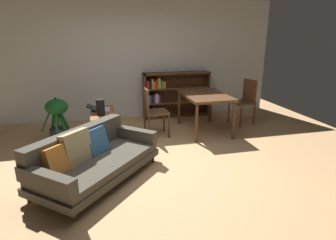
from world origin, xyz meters
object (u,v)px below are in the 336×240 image
object	(u,v)px
bookshelf	(171,95)
dining_chair_near	(153,109)
fabric_couch	(92,157)
open_laptop	(100,109)
desk_speaker	(100,107)
potted_floor_plant	(58,118)
dining_chair_far	(245,99)
media_console	(104,126)
dining_table	(205,98)

from	to	relation	value
bookshelf	dining_chair_near	bearing A→B (deg)	-118.42
fabric_couch	open_laptop	bearing A→B (deg)	85.35
desk_speaker	potted_floor_plant	bearing A→B (deg)	159.09
open_laptop	dining_chair_far	bearing A→B (deg)	2.39
media_console	dining_table	xyz separation A→B (m)	(2.01, -0.01, 0.43)
media_console	potted_floor_plant	size ratio (longest dim) A/B	1.24
potted_floor_plant	dining_table	bearing A→B (deg)	-1.90
fabric_couch	desk_speaker	bearing A→B (deg)	83.26
media_console	dining_chair_near	distance (m)	0.97
desk_speaker	dining_chair_far	xyz separation A→B (m)	(3.09, 0.48, -0.13)
dining_table	media_console	bearing A→B (deg)	179.67
desk_speaker	dining_chair_near	world-z (taller)	dining_chair_near
potted_floor_plant	dining_table	size ratio (longest dim) A/B	0.66
desk_speaker	dining_chair_far	world-z (taller)	dining_chair_far
media_console	bookshelf	distance (m)	2.05
fabric_couch	dining_chair_near	bearing A→B (deg)	52.72
media_console	open_laptop	bearing A→B (deg)	110.76
dining_table	dining_chair_near	bearing A→B (deg)	-177.98
fabric_couch	open_laptop	world-z (taller)	fabric_couch
dining_chair_far	bookshelf	size ratio (longest dim) A/B	0.62
fabric_couch	dining_table	world-z (taller)	dining_table
open_laptop	dining_chair_far	size ratio (longest dim) A/B	0.45
desk_speaker	dining_chair_near	bearing A→B (deg)	9.67
desk_speaker	dining_chair_far	size ratio (longest dim) A/B	0.29
media_console	desk_speaker	bearing A→B (deg)	-98.99
dining_chair_far	media_console	bearing A→B (deg)	-174.95
dining_table	fabric_couch	bearing A→B (deg)	-145.49
open_laptop	desk_speaker	size ratio (longest dim) A/B	1.54
dining_table	potted_floor_plant	bearing A→B (deg)	178.10
bookshelf	open_laptop	bearing A→B (deg)	-147.12
dining_table	bookshelf	distance (m)	1.30
fabric_couch	dining_table	distance (m)	2.69
desk_speaker	potted_floor_plant	world-z (taller)	potted_floor_plant
media_console	potted_floor_plant	distance (m)	0.83
potted_floor_plant	dining_table	xyz separation A→B (m)	(2.82, -0.09, 0.24)
open_laptop	potted_floor_plant	size ratio (longest dim) A/B	0.53
open_laptop	dining_chair_near	bearing A→B (deg)	-10.91
media_console	dining_table	distance (m)	2.05
fabric_couch	open_laptop	xyz separation A→B (m)	(0.14, 1.66, 0.25)
open_laptop	dining_table	distance (m)	2.07
potted_floor_plant	dining_chair_near	xyz separation A→B (m)	(1.74, -0.13, 0.08)
bookshelf	media_console	bearing A→B (deg)	-142.98
media_console	open_laptop	xyz separation A→B (m)	(-0.05, 0.14, 0.30)
dining_chair_near	desk_speaker	bearing A→B (deg)	-170.33
open_laptop	desk_speaker	xyz separation A→B (m)	(0.02, -0.35, 0.12)
open_laptop	dining_chair_near	world-z (taller)	dining_chair_near
open_laptop	bookshelf	bearing A→B (deg)	32.88
dining_chair_far	dining_table	bearing A→B (deg)	-164.99
dining_table	bookshelf	bearing A→B (deg)	107.42
dining_chair_far	bookshelf	distance (m)	1.72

